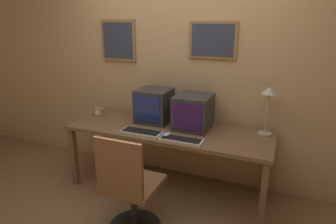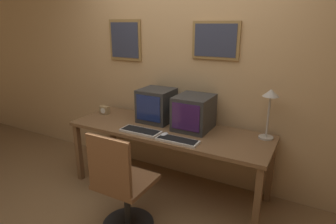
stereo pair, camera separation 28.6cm
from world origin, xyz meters
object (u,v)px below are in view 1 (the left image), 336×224
keyboard_side (181,140)px  desk_clock (99,112)px  desk_lamp (269,99)px  monitor_left (154,106)px  mouse_near_keyboard (167,135)px  monitor_right (193,112)px  keyboard_main (141,132)px  office_chair (130,193)px

keyboard_side → desk_clock: desk_clock is taller
keyboard_side → desk_lamp: (0.70, 0.48, 0.35)m
monitor_left → mouse_near_keyboard: (0.30, -0.36, -0.16)m
mouse_near_keyboard → desk_lamp: desk_lamp is taller
monitor_right → desk_lamp: 0.74m
keyboard_main → mouse_near_keyboard: (0.27, 0.02, 0.00)m
monitor_right → office_chair: 1.05m
desk_clock → monitor_left: bearing=7.0°
desk_lamp → office_chair: 1.54m
mouse_near_keyboard → desk_clock: size_ratio=0.95×
mouse_near_keyboard → office_chair: size_ratio=0.12×
keyboard_side → desk_clock: bearing=164.1°
monitor_right → keyboard_side: monitor_right is taller
desk_lamp → mouse_near_keyboard: bearing=-153.8°
mouse_near_keyboard → desk_clock: desk_clock is taller
keyboard_main → keyboard_side: same height
keyboard_main → mouse_near_keyboard: mouse_near_keyboard is taller
desk_lamp → desk_clock: bearing=-175.4°
mouse_near_keyboard → desk_lamp: size_ratio=0.23×
keyboard_main → desk_lamp: 1.27m
monitor_right → mouse_near_keyboard: bearing=-115.6°
monitor_left → keyboard_side: monitor_left is taller
keyboard_main → mouse_near_keyboard: size_ratio=3.81×
monitor_left → keyboard_side: size_ratio=0.90×
keyboard_side → monitor_right: bearing=91.2°
keyboard_side → office_chair: (-0.27, -0.51, -0.32)m
monitor_right → keyboard_main: size_ratio=0.97×
keyboard_main → mouse_near_keyboard: bearing=3.8°
monitor_left → mouse_near_keyboard: size_ratio=3.33×
monitor_left → keyboard_main: 0.42m
desk_clock → desk_lamp: bearing=4.6°
monitor_right → keyboard_side: 0.41m
keyboard_side → mouse_near_keyboard: size_ratio=3.72×
desk_lamp → monitor_right: bearing=-172.4°
monitor_right → mouse_near_keyboard: size_ratio=3.69×
keyboard_side → desk_clock: 1.20m
monitor_right → office_chair: bearing=-106.2°
desk_clock → office_chair: (0.88, -0.84, -0.35)m
desk_clock → keyboard_side: bearing=-15.9°
keyboard_main → keyboard_side: (0.43, -0.03, 0.00)m
monitor_left → monitor_right: size_ratio=0.90×
office_chair → mouse_near_keyboard: bearing=79.9°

